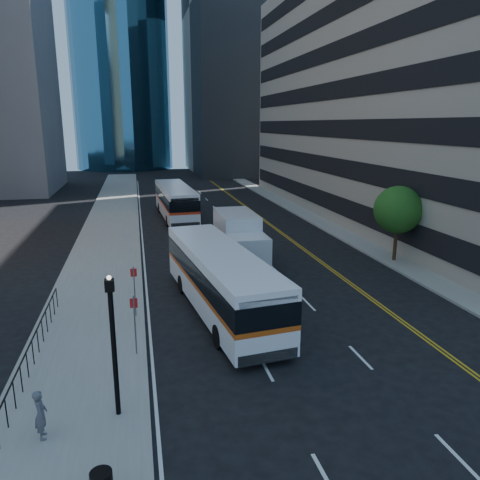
{
  "coord_description": "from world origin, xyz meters",
  "views": [
    {
      "loc": [
        -8.05,
        -19.83,
        9.24
      ],
      "look_at": [
        -2.43,
        5.42,
        2.8
      ],
      "focal_mm": 35.0,
      "sensor_mm": 36.0,
      "label": 1
    }
  ],
  "objects_px": {
    "bus_front": "(220,279)",
    "bus_rear": "(175,201)",
    "lamp_post": "(113,340)",
    "street_tree": "(398,210)",
    "box_truck": "(239,238)",
    "pedestrian": "(41,414)"
  },
  "relations": [
    {
      "from": "box_truck",
      "to": "pedestrian",
      "type": "xyz_separation_m",
      "value": [
        -9.68,
        -16.57,
        -0.86
      ]
    },
    {
      "from": "bus_rear",
      "to": "box_truck",
      "type": "relative_size",
      "value": 1.8
    },
    {
      "from": "street_tree",
      "to": "bus_front",
      "type": "bearing_deg",
      "value": -155.32
    },
    {
      "from": "bus_front",
      "to": "pedestrian",
      "type": "height_order",
      "value": "bus_front"
    },
    {
      "from": "box_truck",
      "to": "lamp_post",
      "type": "bearing_deg",
      "value": -115.46
    },
    {
      "from": "street_tree",
      "to": "pedestrian",
      "type": "xyz_separation_m",
      "value": [
        -20.16,
        -14.73,
        -2.72
      ]
    },
    {
      "from": "street_tree",
      "to": "box_truck",
      "type": "relative_size",
      "value": 0.72
    },
    {
      "from": "lamp_post",
      "to": "bus_rear",
      "type": "distance_m",
      "value": 33.03
    },
    {
      "from": "street_tree",
      "to": "lamp_post",
      "type": "height_order",
      "value": "street_tree"
    },
    {
      "from": "lamp_post",
      "to": "bus_front",
      "type": "bearing_deg",
      "value": 58.88
    },
    {
      "from": "bus_front",
      "to": "bus_rear",
      "type": "relative_size",
      "value": 1.0
    },
    {
      "from": "street_tree",
      "to": "bus_rear",
      "type": "height_order",
      "value": "street_tree"
    },
    {
      "from": "street_tree",
      "to": "bus_rear",
      "type": "distance_m",
      "value": 23.02
    },
    {
      "from": "lamp_post",
      "to": "box_truck",
      "type": "bearing_deg",
      "value": 64.63
    },
    {
      "from": "bus_rear",
      "to": "bus_front",
      "type": "bearing_deg",
      "value": -92.61
    },
    {
      "from": "bus_front",
      "to": "box_truck",
      "type": "height_order",
      "value": "box_truck"
    },
    {
      "from": "lamp_post",
      "to": "bus_front",
      "type": "xyz_separation_m",
      "value": [
        4.78,
        7.93,
        -0.98
      ]
    },
    {
      "from": "street_tree",
      "to": "bus_rear",
      "type": "relative_size",
      "value": 0.4
    },
    {
      "from": "box_truck",
      "to": "street_tree",
      "type": "bearing_deg",
      "value": -10.04
    },
    {
      "from": "street_tree",
      "to": "bus_front",
      "type": "distance_m",
      "value": 14.67
    },
    {
      "from": "pedestrian",
      "to": "street_tree",
      "type": "bearing_deg",
      "value": -64.97
    },
    {
      "from": "street_tree",
      "to": "box_truck",
      "type": "distance_m",
      "value": 10.81
    }
  ]
}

